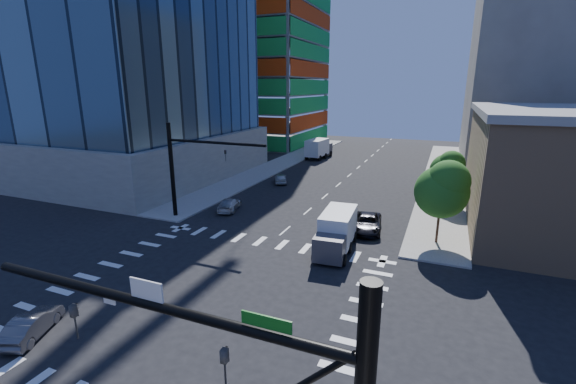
% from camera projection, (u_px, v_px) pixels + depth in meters
% --- Properties ---
extents(ground, '(160.00, 160.00, 0.00)m').
position_uv_depth(ground, '(209.00, 296.00, 23.43)').
color(ground, black).
rests_on(ground, ground).
extents(road_markings, '(20.00, 20.00, 0.01)m').
position_uv_depth(road_markings, '(209.00, 296.00, 23.43)').
color(road_markings, silver).
rests_on(road_markings, ground).
extents(sidewalk_ne, '(5.00, 60.00, 0.15)m').
position_uv_depth(sidewalk_ne, '(443.00, 176.00, 54.48)').
color(sidewalk_ne, gray).
rests_on(sidewalk_ne, ground).
extents(sidewalk_nw, '(5.00, 60.00, 0.15)m').
position_uv_depth(sidewalk_nw, '(281.00, 163.00, 63.67)').
color(sidewalk_nw, gray).
rests_on(sidewalk_nw, ground).
extents(construction_building, '(25.16, 34.50, 70.60)m').
position_uv_depth(construction_building, '(257.00, 27.00, 82.20)').
color(construction_building, gray).
rests_on(construction_building, ground).
extents(bg_building_ne, '(24.00, 30.00, 28.00)m').
position_uv_depth(bg_building_ne, '(556.00, 75.00, 58.85)').
color(bg_building_ne, slate).
rests_on(bg_building_ne, ground).
extents(signal_mast_nw, '(10.20, 0.40, 9.00)m').
position_uv_depth(signal_mast_nw, '(184.00, 163.00, 35.90)').
color(signal_mast_nw, black).
rests_on(signal_mast_nw, sidewalk_nw).
extents(tree_south, '(4.16, 4.16, 6.82)m').
position_uv_depth(tree_south, '(444.00, 188.00, 29.95)').
color(tree_south, '#382316').
rests_on(tree_south, sidewalk_ne).
extents(tree_north, '(3.54, 3.52, 5.78)m').
position_uv_depth(tree_north, '(448.00, 168.00, 40.72)').
color(tree_north, '#382316').
rests_on(tree_north, sidewalk_ne).
extents(car_nb_far, '(3.10, 5.47, 1.44)m').
position_uv_depth(car_nb_far, '(367.00, 223.00, 33.96)').
color(car_nb_far, black).
rests_on(car_nb_far, ground).
extents(car_sb_near, '(2.81, 4.60, 1.25)m').
position_uv_depth(car_sb_near, '(229.00, 204.00, 39.67)').
color(car_sb_near, '#BDBDBD').
rests_on(car_sb_near, ground).
extents(car_sb_mid, '(3.02, 4.14, 1.31)m').
position_uv_depth(car_sb_mid, '(281.00, 178.00, 50.87)').
color(car_sb_mid, '#B5B9BD').
rests_on(car_sb_mid, ground).
extents(car_sb_cross, '(2.59, 3.91, 1.22)m').
position_uv_depth(car_sb_cross, '(32.00, 325.00, 19.64)').
color(car_sb_cross, '#525157').
rests_on(car_sb_cross, ground).
extents(box_truck_near, '(2.84, 5.90, 3.01)m').
position_uv_depth(box_truck_near, '(335.00, 236.00, 29.43)').
color(box_truck_near, black).
rests_on(box_truck_near, ground).
extents(box_truck_far, '(3.26, 6.73, 3.43)m').
position_uv_depth(box_truck_far, '(319.00, 149.00, 68.60)').
color(box_truck_far, black).
rests_on(box_truck_far, ground).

